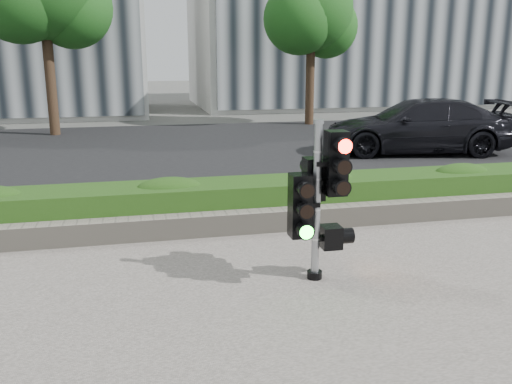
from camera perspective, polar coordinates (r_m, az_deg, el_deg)
ground at (r=7.02m, az=2.53°, el=-9.15°), size 120.00×120.00×0.00m
road at (r=16.54m, az=-6.65°, el=4.36°), size 60.00×13.00×0.02m
curb at (r=9.90m, az=-2.27°, el=-1.81°), size 60.00×0.25×0.12m
stone_wall at (r=8.69m, az=-0.76°, el=-3.12°), size 12.00×0.32×0.34m
hedge at (r=9.25m, az=-1.61°, el=-0.95°), size 12.00×1.00×0.68m
building_right at (r=33.87m, az=9.89°, el=19.32°), size 18.00×10.00×12.00m
tree_right at (r=23.00m, az=5.80°, el=18.25°), size 4.10×3.58×6.53m
traffic_signal at (r=6.69m, az=6.56°, el=-0.07°), size 0.69×0.50×2.01m
car_dark at (r=16.56m, az=16.54°, el=6.67°), size 5.72×3.20×1.57m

